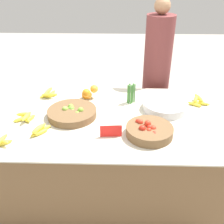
{
  "coord_description": "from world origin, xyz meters",
  "views": [
    {
      "loc": [
        0.05,
        -1.85,
        1.86
      ],
      "look_at": [
        0.0,
        0.0,
        0.79
      ],
      "focal_mm": 42.0,
      "sensor_mm": 36.0,
      "label": 1
    }
  ],
  "objects": [
    {
      "name": "lime_bowl",
      "position": [
        -0.33,
        0.01,
        0.77
      ],
      "size": [
        0.4,
        0.4,
        0.09
      ],
      "color": "brown",
      "rests_on": "market_table"
    },
    {
      "name": "orange_pile",
      "position": [
        -0.23,
        0.33,
        0.8
      ],
      "size": [
        0.16,
        0.16,
        0.13
      ],
      "color": "orange",
      "rests_on": "market_table"
    },
    {
      "name": "market_table",
      "position": [
        0.0,
        0.0,
        0.37
      ],
      "size": [
        1.88,
        1.15,
        0.74
      ],
      "color": "brown",
      "rests_on": "ground_plane"
    },
    {
      "name": "banana_bunch_front_left",
      "position": [
        -0.54,
        -0.24,
        0.77
      ],
      "size": [
        0.14,
        0.17,
        0.06
      ],
      "color": "yellow",
      "rests_on": "market_table"
    },
    {
      "name": "veg_bundle",
      "position": [
        0.16,
        0.26,
        0.83
      ],
      "size": [
        0.07,
        0.06,
        0.18
      ],
      "color": "#4C8E42",
      "rests_on": "market_table"
    },
    {
      "name": "ground_plane",
      "position": [
        0.0,
        0.0,
        0.0
      ],
      "size": [
        12.0,
        12.0,
        0.0
      ],
      "primitive_type": "plane",
      "color": "#ADA599"
    },
    {
      "name": "banana_bunch_front_right",
      "position": [
        0.76,
        0.25,
        0.77
      ],
      "size": [
        0.2,
        0.19,
        0.06
      ],
      "color": "yellow",
      "rests_on": "market_table"
    },
    {
      "name": "vendor_person",
      "position": [
        0.46,
        0.82,
        0.73
      ],
      "size": [
        0.29,
        0.29,
        1.57
      ],
      "color": "brown",
      "rests_on": "ground_plane"
    },
    {
      "name": "price_sign",
      "position": [
        -0.0,
        -0.27,
        0.79
      ],
      "size": [
        0.16,
        0.02,
        0.09
      ],
      "rotation": [
        0.0,
        0.0,
        0.08
      ],
      "color": "red",
      "rests_on": "market_table"
    },
    {
      "name": "banana_bunch_middle_right",
      "position": [
        -0.7,
        -0.06,
        0.77
      ],
      "size": [
        0.17,
        0.15,
        0.06
      ],
      "color": "yellow",
      "rests_on": "market_table"
    },
    {
      "name": "banana_bunch_back_center",
      "position": [
        -0.77,
        -0.4,
        0.77
      ],
      "size": [
        0.14,
        0.14,
        0.06
      ],
      "color": "yellow",
      "rests_on": "market_table"
    },
    {
      "name": "tomato_basket",
      "position": [
        0.28,
        -0.25,
        0.78
      ],
      "size": [
        0.35,
        0.35,
        0.11
      ],
      "color": "brown",
      "rests_on": "market_table"
    },
    {
      "name": "banana_bunch_front_center",
      "position": [
        -0.61,
        0.37,
        0.77
      ],
      "size": [
        0.17,
        0.18,
        0.06
      ],
      "color": "yellow",
      "rests_on": "market_table"
    },
    {
      "name": "metal_bowl",
      "position": [
        0.45,
        0.14,
        0.78
      ],
      "size": [
        0.38,
        0.38,
        0.07
      ],
      "color": "silver",
      "rests_on": "market_table"
    }
  ]
}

